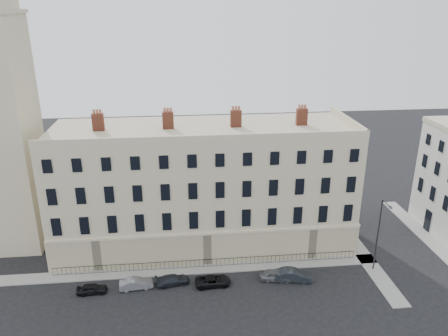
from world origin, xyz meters
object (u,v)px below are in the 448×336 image
(streetlamp, at_px, (379,232))
(car_b, at_px, (136,283))
(car_a, at_px, (92,289))
(car_e, at_px, (276,275))
(car_f, at_px, (293,275))
(car_c, at_px, (173,280))
(car_d, at_px, (213,281))

(streetlamp, bearing_deg, car_b, -172.10)
(car_a, distance_m, car_e, 19.90)
(car_f, distance_m, streetlamp, 10.71)
(car_c, relative_size, car_e, 1.01)
(car_d, distance_m, car_e, 7.05)
(car_a, height_order, car_e, car_e)
(car_d, relative_size, car_f, 0.94)
(car_a, distance_m, car_c, 8.50)
(car_e, relative_size, car_f, 0.88)
(streetlamp, bearing_deg, car_a, -171.60)
(car_a, distance_m, streetlamp, 31.83)
(car_a, relative_size, car_c, 0.85)
(car_e, bearing_deg, car_f, -88.94)
(car_d, distance_m, car_f, 8.87)
(car_b, distance_m, car_c, 3.90)
(car_f, bearing_deg, car_b, 97.74)
(car_b, xyz_separation_m, streetlamp, (26.93, 0.63, 4.32))
(car_a, bearing_deg, car_c, -88.61)
(car_c, distance_m, car_e, 11.43)
(car_a, bearing_deg, car_e, -92.54)
(streetlamp, bearing_deg, car_d, -170.51)
(car_b, distance_m, car_d, 8.27)
(car_c, xyz_separation_m, streetlamp, (23.04, 0.32, 4.37))
(car_c, xyz_separation_m, car_e, (11.42, -0.44, 0.09))
(car_b, relative_size, car_e, 0.97)
(car_b, xyz_separation_m, car_c, (3.89, 0.31, -0.05))
(car_b, distance_m, car_e, 15.32)
(car_d, height_order, streetlamp, streetlamp)
(car_a, bearing_deg, car_f, -93.33)
(car_a, xyz_separation_m, car_c, (8.47, 0.69, -0.00))
(car_e, bearing_deg, car_b, 99.18)
(car_b, distance_m, car_f, 17.14)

